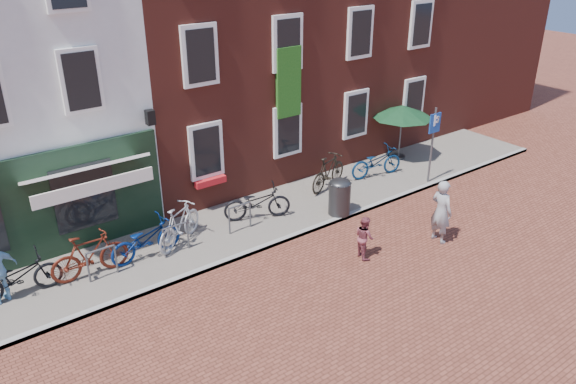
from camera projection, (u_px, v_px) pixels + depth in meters
ground at (249, 256)px, 15.14m from camera, size 80.00×80.00×0.00m
sidewalk at (249, 223)px, 16.75m from camera, size 24.00×3.00×0.10m
building_brick_mid at (181, 24)px, 19.15m from camera, size 6.00×8.00×10.00m
building_brick_right at (318, 10)px, 22.39m from camera, size 6.00×8.00×10.00m
filler_right at (426, 9)px, 26.12m from camera, size 7.00×8.00×9.00m
litter_bin at (340, 195)px, 16.92m from camera, size 0.66×0.66×1.22m
parking_sign at (433, 134)px, 18.57m from camera, size 0.50×0.08×2.61m
parasol at (403, 109)px, 20.49m from camera, size 2.28×2.28×2.14m
woman at (441, 211)px, 15.52m from camera, size 0.44×0.67×1.84m
boy at (364, 237)px, 14.90m from camera, size 0.57×0.66×1.18m
bicycle_0 at (17, 277)px, 13.16m from camera, size 2.03×0.79×1.05m
bicycle_1 at (90, 255)px, 13.91m from camera, size 1.95×0.60×1.16m
bicycle_2 at (146, 239)px, 14.73m from camera, size 2.05×0.87×1.05m
bicycle_3 at (179, 225)px, 15.33m from camera, size 1.95×1.45×1.16m
bicycle_4 at (257, 203)px, 16.68m from camera, size 2.11×1.41×1.05m
bicycle_5 at (328, 172)px, 18.61m from camera, size 2.01×1.12×1.16m
bicycle_6 at (376, 162)px, 19.52m from camera, size 2.08×1.03×1.05m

